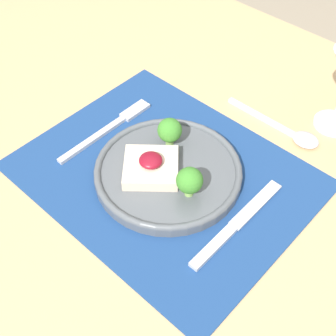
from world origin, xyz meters
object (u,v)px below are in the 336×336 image
object	(u,v)px
fork	(112,126)
spoon	(293,133)
dinner_plate	(167,170)
knife	(232,228)

from	to	relation	value
fork	spoon	world-z (taller)	spoon
dinner_plate	knife	world-z (taller)	dinner_plate
fork	knife	xyz separation A→B (m)	(0.30, -0.03, 0.00)
dinner_plate	knife	size ratio (longest dim) A/B	1.16
knife	spoon	xyz separation A→B (m)	(-0.05, 0.24, -0.00)
knife	spoon	world-z (taller)	spoon
dinner_plate	fork	xyz separation A→B (m)	(-0.16, 0.02, -0.01)
knife	dinner_plate	bearing A→B (deg)	177.50
dinner_plate	fork	size ratio (longest dim) A/B	1.16
fork	spoon	xyz separation A→B (m)	(0.26, 0.21, -0.00)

